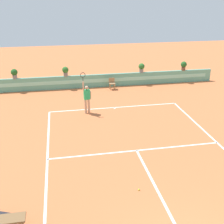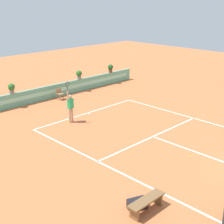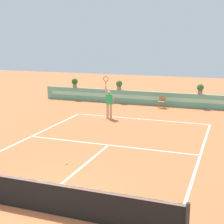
{
  "view_description": "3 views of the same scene",
  "coord_description": "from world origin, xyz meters",
  "px_view_note": "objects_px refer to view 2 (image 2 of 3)",
  "views": [
    {
      "loc": [
        -3.27,
        -4.76,
        6.86
      ],
      "look_at": [
        -0.72,
        8.86,
        1.0
      ],
      "focal_mm": 45.54,
      "sensor_mm": 36.0,
      "label": 1
    },
    {
      "loc": [
        -13.29,
        -3.74,
        7.23
      ],
      "look_at": [
        -0.72,
        8.86,
        1.0
      ],
      "focal_mm": 52.67,
      "sensor_mm": 36.0,
      "label": 2
    },
    {
      "loc": [
        5.21,
        -7.5,
        4.78
      ],
      "look_at": [
        -0.72,
        8.86,
        1.0
      ],
      "focal_mm": 54.25,
      "sensor_mm": 36.0,
      "label": 3
    }
  ],
  "objects_px": {
    "ball_kid_chair": "(60,93)",
    "bench_courtside": "(147,202)",
    "potted_plant_left": "(11,88)",
    "gear_bag": "(137,204)",
    "potted_plant_far_right": "(110,68)",
    "tennis_player": "(70,106)",
    "potted_plant_right": "(79,74)",
    "tennis_ball_near_baseline": "(191,157)"
  },
  "relations": [
    {
      "from": "gear_bag",
      "to": "tennis_player",
      "type": "bearing_deg",
      "value": 66.55
    },
    {
      "from": "ball_kid_chair",
      "to": "gear_bag",
      "type": "height_order",
      "value": "ball_kid_chair"
    },
    {
      "from": "ball_kid_chair",
      "to": "potted_plant_left",
      "type": "distance_m",
      "value": 3.63
    },
    {
      "from": "potted_plant_left",
      "to": "bench_courtside",
      "type": "bearing_deg",
      "value": -100.36
    },
    {
      "from": "tennis_ball_near_baseline",
      "to": "potted_plant_right",
      "type": "xyz_separation_m",
      "value": [
        3.74,
        12.82,
        1.38
      ]
    },
    {
      "from": "gear_bag",
      "to": "tennis_player",
      "type": "distance_m",
      "value": 9.37
    },
    {
      "from": "bench_courtside",
      "to": "tennis_player",
      "type": "xyz_separation_m",
      "value": [
        3.63,
        8.92,
        0.67
      ]
    },
    {
      "from": "ball_kid_chair",
      "to": "potted_plant_right",
      "type": "xyz_separation_m",
      "value": [
        2.5,
        0.73,
        0.93
      ]
    },
    {
      "from": "tennis_player",
      "to": "potted_plant_left",
      "type": "bearing_deg",
      "value": 102.03
    },
    {
      "from": "potted_plant_right",
      "to": "potted_plant_far_right",
      "type": "height_order",
      "value": "same"
    },
    {
      "from": "ball_kid_chair",
      "to": "bench_courtside",
      "type": "bearing_deg",
      "value": -114.31
    },
    {
      "from": "ball_kid_chair",
      "to": "tennis_player",
      "type": "height_order",
      "value": "tennis_player"
    },
    {
      "from": "ball_kid_chair",
      "to": "bench_courtside",
      "type": "distance_m",
      "value": 14.54
    },
    {
      "from": "gear_bag",
      "to": "potted_plant_far_right",
      "type": "bearing_deg",
      "value": 48.38
    },
    {
      "from": "tennis_ball_near_baseline",
      "to": "potted_plant_far_right",
      "type": "height_order",
      "value": "potted_plant_far_right"
    },
    {
      "from": "bench_courtside",
      "to": "potted_plant_left",
      "type": "xyz_separation_m",
      "value": [
        2.56,
        13.99,
        1.04
      ]
    },
    {
      "from": "potted_plant_left",
      "to": "tennis_player",
      "type": "bearing_deg",
      "value": -77.97
    },
    {
      "from": "bench_courtside",
      "to": "tennis_player",
      "type": "distance_m",
      "value": 9.66
    },
    {
      "from": "potted_plant_far_right",
      "to": "tennis_player",
      "type": "bearing_deg",
      "value": -148.89
    },
    {
      "from": "gear_bag",
      "to": "potted_plant_far_right",
      "type": "relative_size",
      "value": 0.97
    },
    {
      "from": "bench_courtside",
      "to": "potted_plant_left",
      "type": "height_order",
      "value": "potted_plant_left"
    },
    {
      "from": "gear_bag",
      "to": "potted_plant_far_right",
      "type": "height_order",
      "value": "potted_plant_far_right"
    },
    {
      "from": "bench_courtside",
      "to": "tennis_ball_near_baseline",
      "type": "relative_size",
      "value": 23.53
    },
    {
      "from": "tennis_ball_near_baseline",
      "to": "potted_plant_left",
      "type": "bearing_deg",
      "value": 99.73
    },
    {
      "from": "gear_bag",
      "to": "potted_plant_left",
      "type": "height_order",
      "value": "potted_plant_left"
    },
    {
      "from": "tennis_player",
      "to": "bench_courtside",
      "type": "bearing_deg",
      "value": -112.17
    },
    {
      "from": "ball_kid_chair",
      "to": "bench_courtside",
      "type": "height_order",
      "value": "ball_kid_chair"
    },
    {
      "from": "ball_kid_chair",
      "to": "bench_courtside",
      "type": "relative_size",
      "value": 0.53
    },
    {
      "from": "ball_kid_chair",
      "to": "potted_plant_right",
      "type": "bearing_deg",
      "value": 16.29
    },
    {
      "from": "bench_courtside",
      "to": "potted_plant_far_right",
      "type": "relative_size",
      "value": 2.21
    },
    {
      "from": "potted_plant_far_right",
      "to": "bench_courtside",
      "type": "bearing_deg",
      "value": -130.7
    },
    {
      "from": "bench_courtside",
      "to": "potted_plant_right",
      "type": "bearing_deg",
      "value": 58.74
    },
    {
      "from": "potted_plant_right",
      "to": "tennis_player",
      "type": "bearing_deg",
      "value": -133.79
    },
    {
      "from": "gear_bag",
      "to": "tennis_player",
      "type": "xyz_separation_m",
      "value": [
        3.71,
        8.56,
        0.87
      ]
    },
    {
      "from": "potted_plant_far_right",
      "to": "potted_plant_left",
      "type": "height_order",
      "value": "same"
    },
    {
      "from": "bench_courtside",
      "to": "gear_bag",
      "type": "height_order",
      "value": "bench_courtside"
    },
    {
      "from": "potted_plant_right",
      "to": "potted_plant_left",
      "type": "xyz_separation_m",
      "value": [
        -5.93,
        0.0,
        0.0
      ]
    },
    {
      "from": "bench_courtside",
      "to": "tennis_ball_near_baseline",
      "type": "distance_m",
      "value": 4.91
    },
    {
      "from": "tennis_ball_near_baseline",
      "to": "potted_plant_left",
      "type": "height_order",
      "value": "potted_plant_left"
    },
    {
      "from": "potted_plant_right",
      "to": "potted_plant_far_right",
      "type": "xyz_separation_m",
      "value": [
        3.54,
        0.0,
        0.0
      ]
    },
    {
      "from": "ball_kid_chair",
      "to": "potted_plant_right",
      "type": "height_order",
      "value": "potted_plant_right"
    },
    {
      "from": "potted_plant_left",
      "to": "ball_kid_chair",
      "type": "bearing_deg",
      "value": -12.04
    }
  ]
}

